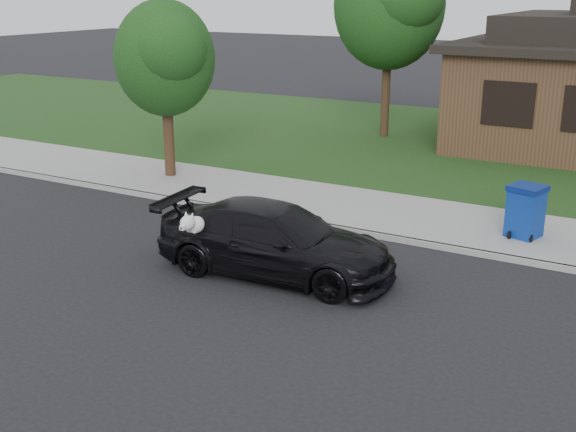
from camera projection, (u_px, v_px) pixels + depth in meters
The scene contains 8 objects.
ground at pixel (337, 308), 11.71m from camera, with size 120.00×120.00×0.00m, color black.
sidewalk at pixel (436, 221), 15.84m from camera, with size 60.00×3.00×0.12m, color gray.
curb at pixel (412, 241), 14.60m from camera, with size 60.00×0.12×0.12m, color gray.
lawn at pixel (518, 152), 22.47m from camera, with size 60.00×13.00×0.13m, color #193814.
sedan at pixel (275, 240), 12.94m from camera, with size 4.51×2.24×1.28m.
recycling_bin at pixel (525, 211), 14.57m from camera, with size 0.80×0.80×1.07m.
tree_0 at pixel (393, 3), 23.06m from camera, with size 3.78×3.60×6.34m.
tree_2 at pixel (166, 57), 18.41m from camera, with size 2.73×2.60×4.59m.
Camera 1 is at (4.57, -9.70, 4.99)m, focal length 45.00 mm.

